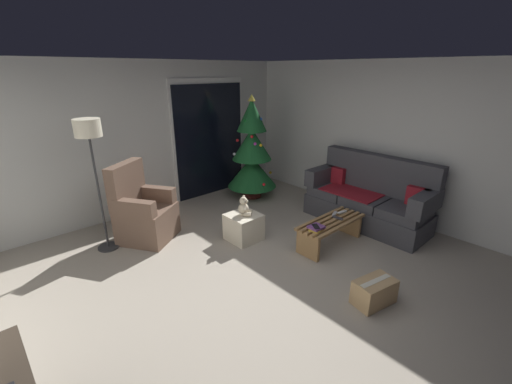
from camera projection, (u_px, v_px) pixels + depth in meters
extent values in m
plane|color=#9E9384|center=(271.00, 284.00, 3.83)|extent=(7.00, 7.00, 0.00)
cube|color=beige|center=(144.00, 139.00, 5.51)|extent=(5.72, 0.12, 2.50)
cube|color=beige|center=(401.00, 143.00, 5.20)|extent=(0.12, 6.00, 2.50)
cube|color=silver|center=(210.00, 138.00, 6.32)|extent=(1.60, 0.02, 2.20)
cube|color=black|center=(210.00, 141.00, 6.33)|extent=(1.50, 0.02, 2.10)
cube|color=#3D3D42|center=(365.00, 214.00, 5.28)|extent=(0.77, 1.90, 0.34)
cube|color=#3D3D42|center=(405.00, 212.00, 4.76)|extent=(0.68, 0.60, 0.14)
cube|color=#3D3D42|center=(366.00, 200.00, 5.19)|extent=(0.68, 0.60, 0.14)
cube|color=#3D3D42|center=(333.00, 190.00, 5.62)|extent=(0.68, 0.60, 0.14)
cube|color=#3D3D42|center=(379.00, 174.00, 5.26)|extent=(0.21, 1.90, 0.60)
cube|color=#3D3D42|center=(426.00, 203.00, 4.53)|extent=(0.76, 0.20, 0.28)
cube|color=#3D3D42|center=(323.00, 175.00, 5.73)|extent=(0.76, 0.20, 0.28)
cube|color=maroon|center=(352.00, 192.00, 5.32)|extent=(0.60, 0.90, 0.02)
cube|color=maroon|center=(418.00, 197.00, 4.74)|extent=(0.12, 0.32, 0.28)
cube|color=maroon|center=(336.00, 175.00, 5.71)|extent=(0.12, 0.32, 0.28)
cube|color=#9E7547|center=(342.00, 226.00, 4.45)|extent=(1.10, 0.05, 0.04)
cube|color=#9E7547|center=(336.00, 224.00, 4.52)|extent=(1.10, 0.05, 0.04)
cube|color=#9E7547|center=(331.00, 222.00, 4.58)|extent=(1.10, 0.05, 0.04)
cube|color=#9E7547|center=(326.00, 220.00, 4.64)|extent=(1.10, 0.05, 0.04)
cube|color=#9E7547|center=(321.00, 218.00, 4.70)|extent=(1.10, 0.05, 0.04)
cube|color=#9E7547|center=(308.00, 246.00, 4.33)|extent=(0.05, 0.36, 0.34)
cube|color=#9E7547|center=(350.00, 223.00, 4.95)|extent=(0.05, 0.36, 0.34)
cube|color=silver|center=(342.00, 212.00, 4.82)|extent=(0.16, 0.07, 0.02)
cube|color=#333338|center=(338.00, 218.00, 4.63)|extent=(0.05, 0.16, 0.02)
cube|color=#ADADB2|center=(335.00, 214.00, 4.77)|extent=(0.16, 0.10, 0.02)
cube|color=#B79333|center=(316.00, 229.00, 4.30)|extent=(0.21, 0.18, 0.03)
cube|color=#6B3D7A|center=(316.00, 227.00, 4.30)|extent=(0.20, 0.18, 0.03)
cube|color=black|center=(316.00, 226.00, 4.28)|extent=(0.14, 0.16, 0.01)
cylinder|color=#4C1E19|center=(252.00, 194.00, 6.46)|extent=(0.36, 0.36, 0.10)
cylinder|color=brown|center=(252.00, 189.00, 6.42)|extent=(0.08, 0.08, 0.12)
cone|color=#195628|center=(252.00, 171.00, 6.30)|extent=(0.93, 0.93, 0.58)
cone|color=#195628|center=(252.00, 144.00, 6.11)|extent=(0.74, 0.74, 0.58)
cone|color=#195628|center=(252.00, 115.00, 5.92)|extent=(0.55, 0.55, 0.58)
sphere|color=#B233A5|center=(255.00, 144.00, 5.85)|extent=(0.06, 0.06, 0.06)
sphere|color=white|center=(240.00, 161.00, 6.52)|extent=(0.06, 0.06, 0.06)
sphere|color=blue|center=(261.00, 119.00, 5.91)|extent=(0.06, 0.06, 0.06)
sphere|color=red|center=(264.00, 184.00, 5.98)|extent=(0.06, 0.06, 0.06)
sphere|color=gold|center=(270.00, 173.00, 6.56)|extent=(0.06, 0.06, 0.06)
sphere|color=red|center=(237.00, 140.00, 6.09)|extent=(0.06, 0.06, 0.06)
sphere|color=#1E8C33|center=(245.00, 121.00, 5.83)|extent=(0.06, 0.06, 0.06)
sphere|color=red|center=(252.00, 137.00, 5.82)|extent=(0.06, 0.06, 0.06)
sphere|color=white|center=(234.00, 154.00, 6.16)|extent=(0.06, 0.06, 0.06)
sphere|color=#1E8C33|center=(253.00, 164.00, 6.66)|extent=(0.06, 0.06, 0.06)
sphere|color=gold|center=(261.00, 145.00, 5.89)|extent=(0.06, 0.06, 0.06)
cone|color=#EAD14C|center=(252.00, 98.00, 5.82)|extent=(0.14, 0.14, 0.12)
cube|color=brown|center=(149.00, 229.00, 4.82)|extent=(0.94, 0.94, 0.31)
cube|color=brown|center=(147.00, 213.00, 4.73)|extent=(0.94, 0.94, 0.18)
cube|color=brown|center=(126.00, 185.00, 4.65)|extent=(0.66, 0.51, 0.64)
cube|color=brown|center=(157.00, 194.00, 4.91)|extent=(0.43, 0.56, 0.22)
cube|color=brown|center=(135.00, 208.00, 4.40)|extent=(0.43, 0.56, 0.22)
cylinder|color=#2D2D30|center=(109.00, 247.00, 4.61)|extent=(0.28, 0.28, 0.02)
cylinder|color=#2D2D30|center=(99.00, 194.00, 4.33)|extent=(0.03, 0.03, 1.55)
cylinder|color=beige|center=(87.00, 128.00, 4.03)|extent=(0.32, 0.32, 0.22)
cube|color=beige|center=(244.00, 227.00, 4.78)|extent=(0.44, 0.44, 0.39)
cylinder|color=beige|center=(248.00, 211.00, 4.74)|extent=(0.12, 0.13, 0.06)
cylinder|color=beige|center=(247.00, 214.00, 4.65)|extent=(0.12, 0.13, 0.06)
sphere|color=beige|center=(243.00, 208.00, 4.68)|extent=(0.15, 0.15, 0.15)
sphere|color=beige|center=(243.00, 201.00, 4.63)|extent=(0.11, 0.11, 0.11)
sphere|color=#F4E5C1|center=(247.00, 201.00, 4.63)|extent=(0.04, 0.04, 0.04)
sphere|color=beige|center=(244.00, 197.00, 4.65)|extent=(0.04, 0.04, 0.04)
sphere|color=beige|center=(243.00, 198.00, 4.58)|extent=(0.04, 0.04, 0.04)
sphere|color=beige|center=(246.00, 206.00, 4.74)|extent=(0.06, 0.06, 0.06)
sphere|color=beige|center=(244.00, 210.00, 4.60)|extent=(0.06, 0.06, 0.06)
cube|color=tan|center=(374.00, 292.00, 3.48)|extent=(0.49, 0.35, 0.27)
cube|color=beige|center=(376.00, 281.00, 3.44)|extent=(0.41, 0.14, 0.00)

